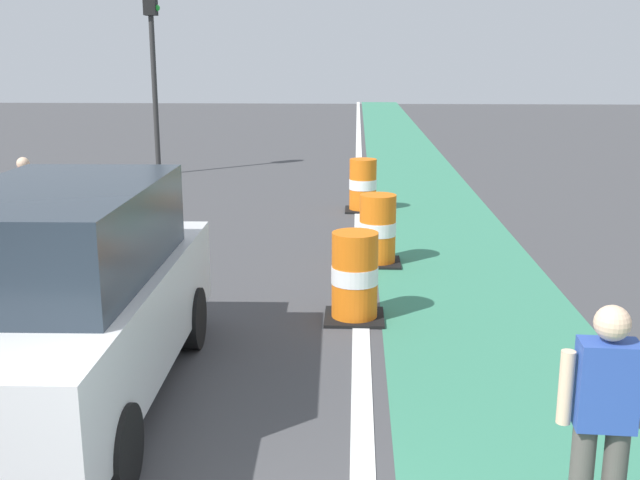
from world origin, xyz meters
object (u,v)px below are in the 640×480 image
Objects in this scene: traffic_barrel_front at (355,277)px; pedestrian_crossing at (27,204)px; traffic_barrel_mid at (378,230)px; traffic_barrel_back at (363,186)px; traffic_light_corner at (153,43)px; parked_suv_nearest at (64,298)px; skateboarder_on_lane at (603,425)px.

pedestrian_crossing is (-5.23, 2.75, 0.33)m from traffic_barrel_front.
traffic_barrel_front is at bearing -97.59° from traffic_barrel_mid.
traffic_light_corner is at bearing 139.33° from traffic_barrel_back.
traffic_light_corner reaches higher than parked_suv_nearest.
traffic_barrel_back is 6.70m from pedestrian_crossing.
pedestrian_crossing is at bearing 133.33° from skateboarder_on_lane.
traffic_light_corner reaches higher than traffic_barrel_front.
pedestrian_crossing reaches higher than traffic_barrel_back.
parked_suv_nearest reaches higher than traffic_barrel_front.
traffic_barrel_front is 13.06m from traffic_light_corner.
skateboarder_on_lane is 1.55× the size of traffic_barrel_mid.
traffic_barrel_mid is at bearing -87.26° from traffic_barrel_back.
traffic_light_corner is at bearing 122.78° from traffic_barrel_mid.
parked_suv_nearest is 3.63m from traffic_barrel_front.
traffic_light_corner reaches higher than traffic_barrel_back.
skateboarder_on_lane is at bearing -66.42° from traffic_light_corner.
parked_suv_nearest is at bearing -136.43° from traffic_barrel_front.
traffic_barrel_mid is 4.17m from traffic_barrel_back.
traffic_light_corner is at bearing 91.19° from pedestrian_crossing.
parked_suv_nearest is at bearing -120.25° from traffic_barrel_mid.
parked_suv_nearest reaches higher than traffic_barrel_mid.
traffic_light_corner is (-5.41, 11.51, 2.97)m from traffic_barrel_front.
pedestrian_crossing reaches higher than traffic_barrel_front.
traffic_light_corner is at bearing 115.18° from traffic_barrel_front.
traffic_barrel_back is (2.75, 9.21, -0.50)m from parked_suv_nearest.
skateboarder_on_lane is at bearing -46.67° from pedestrian_crossing.
skateboarder_on_lane is 17.59m from traffic_light_corner.
pedestrian_crossing is at bearing 178.22° from traffic_barrel_mid.
traffic_barrel_front and traffic_barrel_mid have the same top height.
parked_suv_nearest reaches higher than skateboarder_on_lane.
traffic_barrel_mid is 0.21× the size of traffic_light_corner.
skateboarder_on_lane is at bearing -25.31° from parked_suv_nearest.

